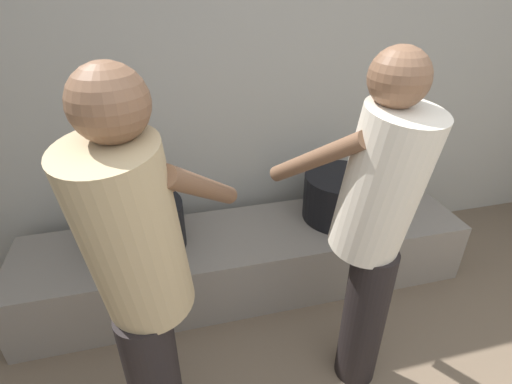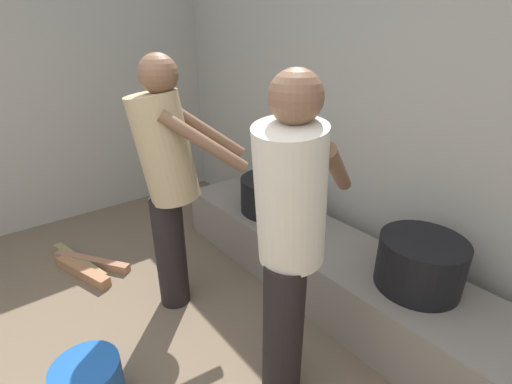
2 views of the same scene
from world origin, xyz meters
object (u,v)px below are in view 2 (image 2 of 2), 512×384
(cooking_pot_main, at_px, (272,194))
(cook_in_cream_shirt, at_px, (289,232))
(cooking_pot_secondary, at_px, (420,263))
(cook_in_tan_shirt, at_px, (168,176))

(cooking_pot_main, xyz_separation_m, cook_in_cream_shirt, (0.99, -0.76, 0.38))
(cooking_pot_secondary, bearing_deg, cook_in_cream_shirt, -107.45)
(cooking_pot_main, relative_size, cooking_pot_secondary, 1.57)
(cooking_pot_main, relative_size, cook_in_tan_shirt, 0.45)
(cooking_pot_main, height_order, cook_in_cream_shirt, cook_in_cream_shirt)
(cook_in_tan_shirt, distance_m, cook_in_cream_shirt, 0.94)
(cook_in_cream_shirt, bearing_deg, cook_in_tan_shirt, -172.32)
(cooking_pot_secondary, bearing_deg, cooking_pot_main, -179.16)
(cook_in_tan_shirt, bearing_deg, cooking_pot_main, 93.82)
(cooking_pot_main, height_order, cook_in_tan_shirt, cook_in_tan_shirt)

